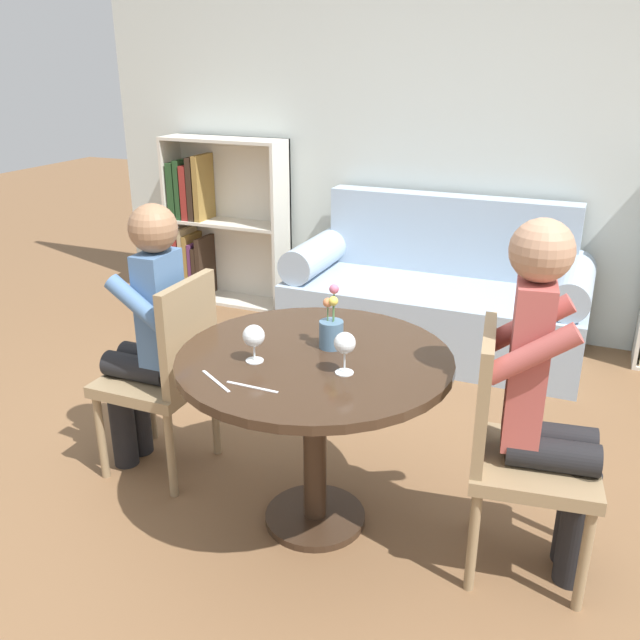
% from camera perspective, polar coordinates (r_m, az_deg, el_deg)
% --- Properties ---
extents(ground_plane, '(16.00, 16.00, 0.00)m').
position_cam_1_polar(ground_plane, '(2.84, -0.41, -16.46)').
color(ground_plane, brown).
extents(back_wall, '(5.20, 0.05, 2.70)m').
position_cam_1_polar(back_wall, '(4.50, 11.93, 15.97)').
color(back_wall, silver).
rests_on(back_wall, ground_plane).
extents(round_table, '(1.01, 1.01, 0.72)m').
position_cam_1_polar(round_table, '(2.52, -0.45, -5.70)').
color(round_table, '#382619').
rests_on(round_table, ground_plane).
extents(couch, '(1.81, 0.80, 0.92)m').
position_cam_1_polar(couch, '(4.31, 9.73, 1.69)').
color(couch, '#9EB2C6').
rests_on(couch, ground_plane).
extents(bookshelf_left, '(0.91, 0.28, 1.20)m').
position_cam_1_polar(bookshelf_left, '(5.13, -8.95, 8.03)').
color(bookshelf_left, silver).
rests_on(bookshelf_left, ground_plane).
extents(chair_left, '(0.42, 0.42, 0.90)m').
position_cam_1_polar(chair_left, '(2.96, -12.64, -4.03)').
color(chair_left, '#937A56').
rests_on(chair_left, ground_plane).
extents(chair_right, '(0.47, 0.47, 0.90)m').
position_cam_1_polar(chair_right, '(2.46, 16.02, -9.99)').
color(chair_right, '#937A56').
rests_on(chair_right, ground_plane).
extents(person_left, '(0.42, 0.34, 1.20)m').
position_cam_1_polar(person_left, '(2.96, -14.33, -1.20)').
color(person_left, black).
rests_on(person_left, ground_plane).
extents(person_right, '(0.45, 0.38, 1.28)m').
position_cam_1_polar(person_right, '(2.38, 18.59, -6.24)').
color(person_right, black).
rests_on(person_right, ground_plane).
extents(wine_glass_left, '(0.08, 0.08, 0.14)m').
position_cam_1_polar(wine_glass_left, '(2.39, -5.60, -1.45)').
color(wine_glass_left, white).
rests_on(wine_glass_left, round_table).
extents(wine_glass_right, '(0.07, 0.07, 0.15)m').
position_cam_1_polar(wine_glass_right, '(2.28, 2.10, -2.08)').
color(wine_glass_right, white).
rests_on(wine_glass_right, round_table).
extents(flower_vase, '(0.09, 0.09, 0.24)m').
position_cam_1_polar(flower_vase, '(2.50, 0.96, -0.77)').
color(flower_vase, slate).
rests_on(flower_vase, round_table).
extents(knife_left_setting, '(0.17, 0.11, 0.00)m').
position_cam_1_polar(knife_left_setting, '(2.29, -8.77, -5.09)').
color(knife_left_setting, silver).
rests_on(knife_left_setting, round_table).
extents(fork_left_setting, '(0.19, 0.01, 0.00)m').
position_cam_1_polar(fork_left_setting, '(2.24, -5.74, -5.63)').
color(fork_left_setting, silver).
rests_on(fork_left_setting, round_table).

